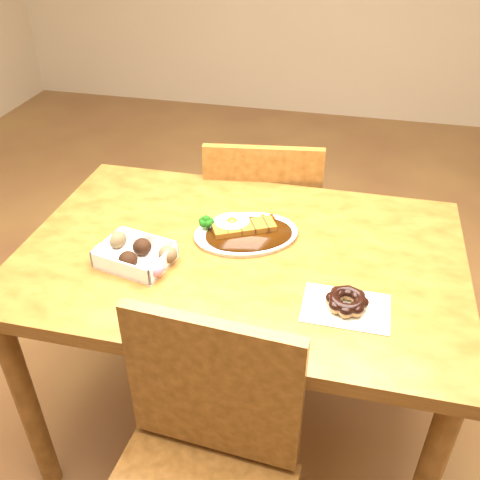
% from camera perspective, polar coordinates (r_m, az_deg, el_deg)
% --- Properties ---
extents(ground, '(6.00, 6.00, 0.00)m').
position_cam_1_polar(ground, '(1.99, 0.07, -18.90)').
color(ground, brown).
rests_on(ground, ground).
extents(table, '(1.20, 0.80, 0.75)m').
position_cam_1_polar(table, '(1.52, 0.09, -4.16)').
color(table, '#533010').
rests_on(table, ground).
extents(chair_far, '(0.47, 0.47, 0.87)m').
position_cam_1_polar(chair_far, '(2.05, 2.44, 1.36)').
color(chair_far, '#533010').
rests_on(chair_far, ground).
extents(katsu_curry_plate, '(0.35, 0.30, 0.06)m').
position_cam_1_polar(katsu_curry_plate, '(1.51, 0.45, 0.95)').
color(katsu_curry_plate, white).
rests_on(katsu_curry_plate, table).
extents(donut_box, '(0.22, 0.17, 0.05)m').
position_cam_1_polar(donut_box, '(1.43, -11.12, -1.49)').
color(donut_box, white).
rests_on(donut_box, table).
extents(pon_de_ring, '(0.21, 0.15, 0.04)m').
position_cam_1_polar(pon_de_ring, '(1.29, 11.32, -6.49)').
color(pon_de_ring, silver).
rests_on(pon_de_ring, table).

